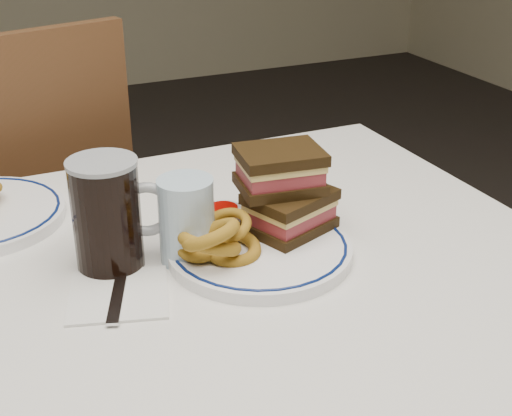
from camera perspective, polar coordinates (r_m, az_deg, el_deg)
name	(u,v)px	position (r m, az deg, el deg)	size (l,w,h in m)	color
dining_table	(131,350)	(1.02, -9.96, -11.14)	(1.27, 0.87, 0.75)	silver
chair_far	(19,223)	(1.68, -18.46, -1.13)	(0.55, 0.55, 0.97)	#442E15
main_plate	(260,249)	(1.01, 0.28, -3.30)	(0.26, 0.26, 0.02)	white
reuben_sandwich	(285,190)	(1.03, 2.33, 1.44)	(0.15, 0.13, 0.12)	black
onion_rings_main	(215,239)	(0.97, -3.28, -2.52)	(0.13, 0.11, 0.09)	brown
ketchup_ramekin	(223,215)	(1.05, -2.63, -0.60)	(0.05, 0.05, 0.03)	silver
beer_mug	(109,213)	(0.98, -11.68, -0.43)	(0.14, 0.09, 0.16)	black
water_glass	(187,221)	(0.98, -5.57, -1.01)	(0.08, 0.08, 0.12)	#ABC6DD
napkin_fork	(119,293)	(0.94, -10.92, -6.68)	(0.16, 0.17, 0.01)	silver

